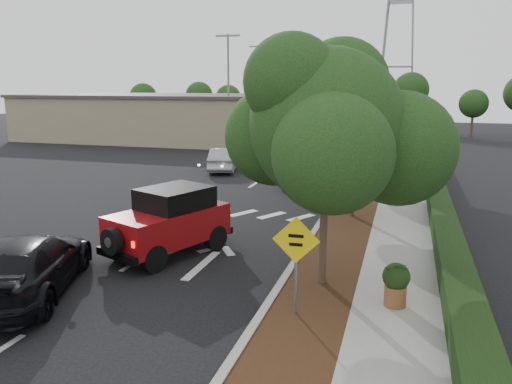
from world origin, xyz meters
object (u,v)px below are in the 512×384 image
at_px(black_suv_oncoming, 27,265).
at_px(speed_hump_sign, 296,252).
at_px(red_jeep, 173,221).
at_px(silver_suv_ahead, 306,169).

relative_size(black_suv_oncoming, speed_hump_sign, 2.34).
height_order(red_jeep, speed_hump_sign, speed_hump_sign).
distance_m(silver_suv_ahead, speed_hump_sign, 15.31).
bearing_deg(speed_hump_sign, black_suv_oncoming, -177.53).
height_order(silver_suv_ahead, speed_hump_sign, speed_hump_sign).
xyz_separation_m(red_jeep, silver_suv_ahead, (1.84, 11.84, -0.25)).
distance_m(red_jeep, silver_suv_ahead, 11.99).
relative_size(red_jeep, silver_suv_ahead, 0.73).
xyz_separation_m(red_jeep, speed_hump_sign, (4.55, -3.20, 0.50)).
distance_m(silver_suv_ahead, black_suv_oncoming, 16.20).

